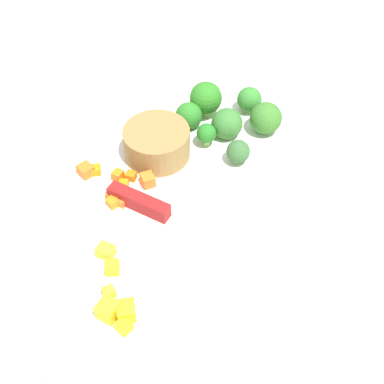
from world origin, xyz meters
TOP-DOWN VIEW (x-y plane):
  - ground_plane at (0.00, 0.00)m, footprint 4.00×4.00m
  - cutting_board at (0.00, 0.00)m, footprint 0.41×0.33m
  - prep_bowl at (-0.08, -0.03)m, footprint 0.08×0.08m
  - chef_knife at (0.04, -0.02)m, footprint 0.19×0.25m
  - carrot_dice_0 at (-0.06, -0.11)m, footprint 0.01×0.01m
  - carrot_dice_1 at (-0.00, -0.09)m, footprint 0.02×0.02m
  - carrot_dice_2 at (-0.02, -0.08)m, footprint 0.02×0.01m
  - carrot_dice_3 at (-0.04, -0.07)m, footprint 0.02×0.02m
  - carrot_dice_4 at (-0.03, -0.05)m, footprint 0.02×0.02m
  - carrot_dice_5 at (-0.04, -0.09)m, footprint 0.02×0.02m
  - carrot_dice_6 at (-0.06, -0.12)m, footprint 0.02×0.02m
  - carrot_dice_7 at (-0.00, -0.08)m, footprint 0.01×0.01m
  - carrot_dice_8 at (-0.01, -0.09)m, footprint 0.01×0.01m
  - pepper_dice_0 at (0.15, -0.08)m, footprint 0.02×0.02m
  - pepper_dice_1 at (0.14, -0.10)m, footprint 0.03×0.03m
  - pepper_dice_2 at (0.07, -0.10)m, footprint 0.02×0.02m
  - pepper_dice_3 at (0.09, -0.10)m, footprint 0.02×0.02m
  - pepper_dice_4 at (0.16, -0.09)m, footprint 0.02×0.02m
  - pepper_dice_5 at (0.12, -0.10)m, footprint 0.01×0.02m
  - broccoli_floret_0 at (-0.10, 0.06)m, footprint 0.04×0.04m
  - broccoli_floret_1 at (-0.15, 0.10)m, footprint 0.03×0.03m
  - broccoli_floret_2 at (-0.15, 0.04)m, footprint 0.04×0.04m
  - broccoli_floret_3 at (-0.09, 0.03)m, footprint 0.03×0.03m
  - broccoli_floret_4 at (-0.05, 0.06)m, footprint 0.03×0.03m
  - broccoli_floret_5 at (-0.10, 0.11)m, footprint 0.04×0.04m
  - broccoli_floret_6 at (-0.13, 0.01)m, footprint 0.04×0.04m

SIDE VIEW (x-z plane):
  - ground_plane at x=0.00m, z-range 0.00..0.00m
  - cutting_board at x=0.00m, z-range 0.00..0.01m
  - carrot_dice_8 at x=-0.01m, z-range 0.01..0.02m
  - carrot_dice_0 at x=-0.06m, z-range 0.01..0.02m
  - carrot_dice_7 at x=0.00m, z-range 0.01..0.02m
  - carrot_dice_3 at x=-0.04m, z-range 0.01..0.02m
  - pepper_dice_5 at x=0.12m, z-range 0.01..0.02m
  - carrot_dice_1 at x=0.00m, z-range 0.01..0.02m
  - pepper_dice_3 at x=0.09m, z-range 0.01..0.02m
  - carrot_dice_2 at x=-0.02m, z-range 0.01..0.02m
  - carrot_dice_5 at x=-0.04m, z-range 0.01..0.02m
  - pepper_dice_4 at x=0.16m, z-range 0.01..0.02m
  - carrot_dice_6 at x=-0.06m, z-range 0.01..0.03m
  - pepper_dice_2 at x=0.07m, z-range 0.01..0.03m
  - chef_knife at x=0.04m, z-range 0.01..0.03m
  - carrot_dice_4 at x=-0.03m, z-range 0.01..0.03m
  - pepper_dice_0 at x=0.15m, z-range 0.01..0.03m
  - pepper_dice_1 at x=0.14m, z-range 0.01..0.03m
  - broccoli_floret_4 at x=-0.05m, z-range 0.01..0.05m
  - broccoli_floret_6 at x=-0.13m, z-range 0.01..0.05m
  - broccoli_floret_0 at x=-0.10m, z-range 0.01..0.05m
  - broccoli_floret_1 at x=-0.15m, z-range 0.01..0.05m
  - broccoli_floret_3 at x=-0.09m, z-range 0.01..0.05m
  - prep_bowl at x=-0.08m, z-range 0.01..0.05m
  - broccoli_floret_5 at x=-0.10m, z-range 0.01..0.06m
  - broccoli_floret_2 at x=-0.15m, z-range 0.01..0.06m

